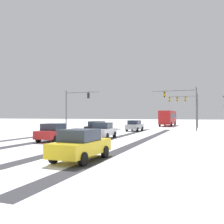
{
  "coord_description": "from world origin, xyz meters",
  "views": [
    {
      "loc": [
        10.88,
        -7.06,
        2.33
      ],
      "look_at": [
        0.0,
        23.7,
        2.8
      ],
      "focal_mm": 40.42,
      "sensor_mm": 36.0,
      "label": 1
    }
  ],
  "objects_px": {
    "traffic_signal_near_left": "(75,103)",
    "bus_oncoming": "(168,117)",
    "traffic_signal_near_right": "(183,101)",
    "car_silver_lead": "(135,126)",
    "car_red_fourth": "(54,132)",
    "traffic_signal_far_right": "(185,103)",
    "car_black_second": "(97,128)",
    "car_white_third": "(103,130)",
    "car_yellow_cab_fifth": "(81,145)"
  },
  "relations": [
    {
      "from": "traffic_signal_near_right",
      "to": "car_white_third",
      "type": "bearing_deg",
      "value": -115.12
    },
    {
      "from": "car_white_third",
      "to": "car_red_fourth",
      "type": "relative_size",
      "value": 1.0
    },
    {
      "from": "car_black_second",
      "to": "car_white_third",
      "type": "distance_m",
      "value": 6.16
    },
    {
      "from": "traffic_signal_near_right",
      "to": "car_black_second",
      "type": "xyz_separation_m",
      "value": [
        -9.95,
        -9.5,
        -3.65
      ]
    },
    {
      "from": "traffic_signal_far_right",
      "to": "car_silver_lead",
      "type": "height_order",
      "value": "traffic_signal_far_right"
    },
    {
      "from": "traffic_signal_near_right",
      "to": "car_black_second",
      "type": "distance_m",
      "value": 14.24
    },
    {
      "from": "car_yellow_cab_fifth",
      "to": "bus_oncoming",
      "type": "height_order",
      "value": "bus_oncoming"
    },
    {
      "from": "traffic_signal_near_left",
      "to": "car_silver_lead",
      "type": "height_order",
      "value": "traffic_signal_near_left"
    },
    {
      "from": "traffic_signal_far_right",
      "to": "bus_oncoming",
      "type": "distance_m",
      "value": 8.45
    },
    {
      "from": "traffic_signal_far_right",
      "to": "car_red_fourth",
      "type": "height_order",
      "value": "traffic_signal_far_right"
    },
    {
      "from": "traffic_signal_near_right",
      "to": "traffic_signal_far_right",
      "type": "relative_size",
      "value": 1.03
    },
    {
      "from": "bus_oncoming",
      "to": "car_red_fourth",
      "type": "bearing_deg",
      "value": -98.27
    },
    {
      "from": "traffic_signal_near_right",
      "to": "car_yellow_cab_fifth",
      "type": "relative_size",
      "value": 1.61
    },
    {
      "from": "car_silver_lead",
      "to": "traffic_signal_far_right",
      "type": "bearing_deg",
      "value": 64.78
    },
    {
      "from": "traffic_signal_near_right",
      "to": "car_silver_lead",
      "type": "xyz_separation_m",
      "value": [
        -6.98,
        -1.97,
        -3.65
      ]
    },
    {
      "from": "car_black_second",
      "to": "car_white_third",
      "type": "relative_size",
      "value": 0.99
    },
    {
      "from": "car_white_third",
      "to": "car_red_fourth",
      "type": "height_order",
      "value": "same"
    },
    {
      "from": "car_black_second",
      "to": "car_yellow_cab_fifth",
      "type": "height_order",
      "value": "same"
    },
    {
      "from": "traffic_signal_near_right",
      "to": "car_red_fourth",
      "type": "xyz_separation_m",
      "value": [
        -10.09,
        -19.19,
        -3.65
      ]
    },
    {
      "from": "car_white_third",
      "to": "car_red_fourth",
      "type": "bearing_deg",
      "value": -125.89
    },
    {
      "from": "traffic_signal_far_right",
      "to": "traffic_signal_near_left",
      "type": "xyz_separation_m",
      "value": [
        -16.67,
        -14.15,
        -0.36
      ]
    },
    {
      "from": "traffic_signal_near_right",
      "to": "car_yellow_cab_fifth",
      "type": "height_order",
      "value": "traffic_signal_near_right"
    },
    {
      "from": "car_yellow_cab_fifth",
      "to": "car_red_fourth",
      "type": "bearing_deg",
      "value": 130.03
    },
    {
      "from": "traffic_signal_near_left",
      "to": "car_black_second",
      "type": "bearing_deg",
      "value": -46.34
    },
    {
      "from": "car_silver_lead",
      "to": "car_white_third",
      "type": "height_order",
      "value": "same"
    },
    {
      "from": "traffic_signal_near_right",
      "to": "car_yellow_cab_fifth",
      "type": "distance_m",
      "value": 27.59
    },
    {
      "from": "car_silver_lead",
      "to": "car_red_fourth",
      "type": "distance_m",
      "value": 17.5
    },
    {
      "from": "car_red_fourth",
      "to": "bus_oncoming",
      "type": "xyz_separation_m",
      "value": [
        5.53,
        38.05,
        1.18
      ]
    },
    {
      "from": "traffic_signal_near_left",
      "to": "bus_oncoming",
      "type": "height_order",
      "value": "traffic_signal_near_left"
    },
    {
      "from": "bus_oncoming",
      "to": "traffic_signal_far_right",
      "type": "bearing_deg",
      "value": -58.24
    },
    {
      "from": "traffic_signal_far_right",
      "to": "car_yellow_cab_fifth",
      "type": "distance_m",
      "value": 39.53
    },
    {
      "from": "car_red_fourth",
      "to": "car_silver_lead",
      "type": "bearing_deg",
      "value": 79.76
    },
    {
      "from": "car_black_second",
      "to": "traffic_signal_near_right",
      "type": "bearing_deg",
      "value": 43.67
    },
    {
      "from": "traffic_signal_near_right",
      "to": "car_black_second",
      "type": "relative_size",
      "value": 1.63
    },
    {
      "from": "traffic_signal_far_right",
      "to": "car_red_fourth",
      "type": "relative_size",
      "value": 1.55
    },
    {
      "from": "traffic_signal_near_left",
      "to": "car_silver_lead",
      "type": "relative_size",
      "value": 1.55
    },
    {
      "from": "traffic_signal_far_right",
      "to": "traffic_signal_near_right",
      "type": "bearing_deg",
      "value": -88.26
    },
    {
      "from": "traffic_signal_near_left",
      "to": "car_red_fourth",
      "type": "distance_m",
      "value": 18.82
    },
    {
      "from": "car_black_second",
      "to": "car_red_fourth",
      "type": "relative_size",
      "value": 0.99
    },
    {
      "from": "traffic_signal_far_right",
      "to": "car_yellow_cab_fifth",
      "type": "xyz_separation_m",
      "value": [
        -3.06,
        -39.21,
        -3.96
      ]
    },
    {
      "from": "car_yellow_cab_fifth",
      "to": "bus_oncoming",
      "type": "distance_m",
      "value": 46.02
    },
    {
      "from": "car_silver_lead",
      "to": "car_white_third",
      "type": "distance_m",
      "value": 12.93
    },
    {
      "from": "traffic_signal_far_right",
      "to": "car_silver_lead",
      "type": "distance_m",
      "value": 16.02
    },
    {
      "from": "traffic_signal_near_left",
      "to": "car_yellow_cab_fifth",
      "type": "height_order",
      "value": "traffic_signal_near_left"
    },
    {
      "from": "car_silver_lead",
      "to": "car_red_fourth",
      "type": "height_order",
      "value": "same"
    },
    {
      "from": "car_white_third",
      "to": "bus_oncoming",
      "type": "xyz_separation_m",
      "value": [
        2.42,
        33.75,
        1.18
      ]
    },
    {
      "from": "car_red_fourth",
      "to": "car_black_second",
      "type": "bearing_deg",
      "value": 89.16
    },
    {
      "from": "car_white_third",
      "to": "car_yellow_cab_fifth",
      "type": "height_order",
      "value": "same"
    },
    {
      "from": "traffic_signal_far_right",
      "to": "car_yellow_cab_fifth",
      "type": "bearing_deg",
      "value": -94.46
    },
    {
      "from": "car_silver_lead",
      "to": "bus_oncoming",
      "type": "distance_m",
      "value": 21.0
    }
  ]
}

